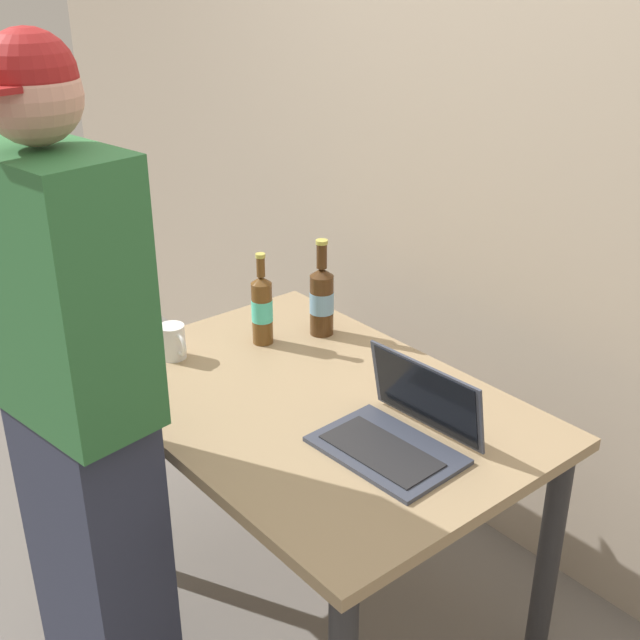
% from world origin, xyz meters
% --- Properties ---
extents(ground_plane, '(8.00, 8.00, 0.00)m').
position_xyz_m(ground_plane, '(0.00, 0.00, 0.00)').
color(ground_plane, slate).
rests_on(ground_plane, ground).
extents(desk, '(1.26, 0.87, 0.75)m').
position_xyz_m(desk, '(0.00, 0.00, 0.64)').
color(desk, '#9E8460').
rests_on(desk, ground).
extents(laptop, '(0.37, 0.30, 0.20)m').
position_xyz_m(laptop, '(0.32, 0.02, 0.79)').
color(laptop, '#383D4C').
rests_on(laptop, desk).
extents(beer_bottle_amber, '(0.08, 0.08, 0.32)m').
position_xyz_m(beer_bottle_amber, '(-0.30, 0.28, 0.87)').
color(beer_bottle_amber, '#472B14').
rests_on(beer_bottle_amber, desk).
extents(beer_bottle_dark, '(0.07, 0.07, 0.30)m').
position_xyz_m(beer_bottle_dark, '(-0.36, 0.10, 0.87)').
color(beer_bottle_dark, brown).
rests_on(beer_bottle_dark, desk).
extents(person_figure, '(0.42, 0.32, 1.75)m').
position_xyz_m(person_figure, '(-0.09, -0.62, 0.89)').
color(person_figure, '#2D3347').
rests_on(person_figure, ground).
extents(coffee_mug, '(0.12, 0.08, 0.11)m').
position_xyz_m(coffee_mug, '(-0.45, -0.17, 0.81)').
color(coffee_mug, white).
rests_on(coffee_mug, desk).
extents(back_wall, '(6.00, 0.10, 2.60)m').
position_xyz_m(back_wall, '(0.00, 0.78, 1.30)').
color(back_wall, tan).
rests_on(back_wall, ground).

